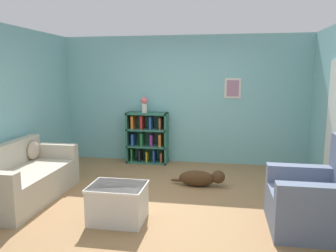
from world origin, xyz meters
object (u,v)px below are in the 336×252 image
object	(u,v)px
recliner_chair	(318,200)
bookshelf	(147,138)
vase	(144,104)
dog	(201,178)
couch	(22,179)
coffee_table	(118,202)

from	to	relation	value
recliner_chair	bookshelf	bearing A→B (deg)	135.95
bookshelf	recliner_chair	world-z (taller)	recliner_chair
vase	bookshelf	bearing A→B (deg)	19.78
dog	vase	bearing A→B (deg)	134.72
couch	dog	xyz separation A→B (m)	(2.56, 1.01, -0.17)
couch	recliner_chair	size ratio (longest dim) A/B	1.60
recliner_chair	dog	bearing A→B (deg)	138.57
bookshelf	dog	distance (m)	1.81
couch	coffee_table	size ratio (longest dim) A/B	2.54
coffee_table	vase	distance (m)	2.93
bookshelf	coffee_table	distance (m)	2.78
vase	recliner_chair	bearing A→B (deg)	-43.28
recliner_chair	dog	distance (m)	1.96
couch	dog	world-z (taller)	couch
recliner_chair	coffee_table	size ratio (longest dim) A/B	1.59
recliner_chair	vase	xyz separation A→B (m)	(-2.72, 2.57, 0.86)
coffee_table	vase	size ratio (longest dim) A/B	2.16
vase	dog	bearing A→B (deg)	-45.28
recliner_chair	dog	xyz separation A→B (m)	(-1.46, 1.29, -0.23)
bookshelf	dog	size ratio (longest dim) A/B	1.16
couch	vase	world-z (taller)	vase
recliner_chair	dog	size ratio (longest dim) A/B	1.22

